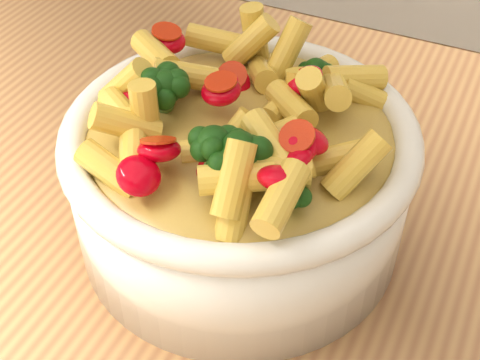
% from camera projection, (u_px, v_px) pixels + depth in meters
% --- Properties ---
extents(table, '(1.20, 0.80, 0.90)m').
position_uv_depth(table, '(156.00, 290.00, 0.66)').
color(table, '#A97A48').
rests_on(table, ground).
extents(serving_bowl, '(0.27, 0.27, 0.12)m').
position_uv_depth(serving_bowl, '(240.00, 179.00, 0.54)').
color(serving_bowl, white).
rests_on(serving_bowl, table).
extents(pasta_salad, '(0.22, 0.22, 0.05)m').
position_uv_depth(pasta_salad, '(240.00, 104.00, 0.49)').
color(pasta_salad, '#F4BE4D').
rests_on(pasta_salad, serving_bowl).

